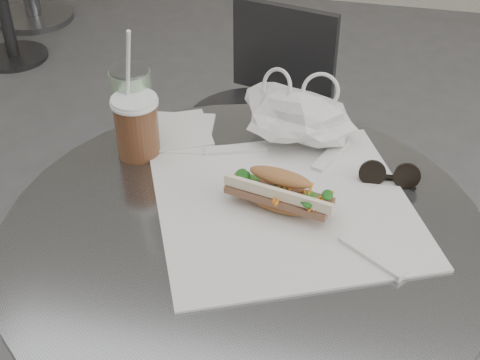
% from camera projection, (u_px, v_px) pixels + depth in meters
% --- Properties ---
extents(cafe_table, '(0.76, 0.76, 0.74)m').
position_uv_depth(cafe_table, '(244.00, 344.00, 1.20)').
color(cafe_table, slate).
rests_on(cafe_table, ground).
extents(chair_far, '(0.38, 0.41, 0.73)m').
position_uv_depth(chair_far, '(261.00, 156.00, 1.91)').
color(chair_far, '#313234').
rests_on(chair_far, ground).
extents(sandwich_paper, '(0.52, 0.51, 0.00)m').
position_uv_depth(sandwich_paper, '(285.00, 207.00, 1.07)').
color(sandwich_paper, white).
rests_on(sandwich_paper, cafe_table).
extents(banh_mi, '(0.22, 0.13, 0.07)m').
position_uv_depth(banh_mi, '(279.00, 192.00, 1.05)').
color(banh_mi, '#AE6B41').
rests_on(banh_mi, sandwich_paper).
extents(iced_coffee, '(0.08, 0.08, 0.24)m').
position_uv_depth(iced_coffee, '(137.00, 125.00, 1.16)').
color(iced_coffee, brown).
rests_on(iced_coffee, cafe_table).
extents(sunglasses, '(0.10, 0.03, 0.05)m').
position_uv_depth(sunglasses, '(389.00, 176.00, 1.11)').
color(sunglasses, black).
rests_on(sunglasses, cafe_table).
extents(plastic_bag, '(0.22, 0.19, 0.10)m').
position_uv_depth(plastic_bag, '(296.00, 118.00, 1.20)').
color(plastic_bag, white).
rests_on(plastic_bag, cafe_table).
extents(napkin_stack, '(0.17, 0.17, 0.01)m').
position_uv_depth(napkin_stack, '(175.00, 132.00, 1.24)').
color(napkin_stack, white).
rests_on(napkin_stack, cafe_table).
extents(drink_can, '(0.07, 0.07, 0.14)m').
position_uv_depth(drink_can, '(133.00, 104.00, 1.20)').
color(drink_can, '#63A25E').
rests_on(drink_can, cafe_table).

